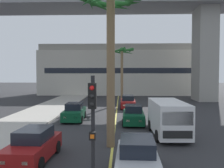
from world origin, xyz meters
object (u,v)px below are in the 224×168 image
car_queue_fourth (74,112)px  palm_tree_near_median (111,25)px  car_queue_fifth (133,115)px  delivery_van (168,117)px  traffic_light_median_near (93,125)px  car_queue_third (137,159)px  palm_tree_mid_median (122,58)px  car_queue_front (33,146)px  car_queue_second (128,102)px  traffic_light_median_far (111,91)px

car_queue_fourth → palm_tree_near_median: size_ratio=0.47×
car_queue_fifth → delivery_van: size_ratio=0.78×
traffic_light_median_near → car_queue_fifth: bearing=82.0°
car_queue_third → palm_tree_mid_median: size_ratio=0.53×
traffic_light_median_near → palm_tree_near_median: (0.26, 6.95, 4.29)m
palm_tree_near_median → car_queue_front: bearing=-146.1°
delivery_van → palm_tree_near_median: size_ratio=0.59×
car_queue_fourth → palm_tree_mid_median: 14.59m
delivery_van → traffic_light_median_near: traffic_light_median_near is taller
car_queue_fourth → traffic_light_median_near: traffic_light_median_near is taller
car_queue_front → traffic_light_median_near: (3.42, -4.47, 1.99)m
palm_tree_near_median → palm_tree_mid_median: (0.69, 20.66, -0.59)m
car_queue_second → delivery_van: size_ratio=0.78×
car_queue_third → palm_tree_near_median: palm_tree_near_median is taller
traffic_light_median_far → palm_tree_near_median: 8.48m
palm_tree_near_median → car_queue_fourth: bearing=114.6°
palm_tree_near_median → traffic_light_median_far: bearing=92.2°
car_queue_fifth → palm_tree_mid_median: palm_tree_mid_median is taller
car_queue_front → palm_tree_near_median: size_ratio=0.47×
car_queue_third → traffic_light_median_near: bearing=-118.5°
car_queue_fifth → palm_tree_near_median: (-1.64, -6.65, 6.28)m
delivery_van → palm_tree_mid_median: size_ratio=0.68×
car_queue_second → traffic_light_median_far: (-1.71, -8.50, 1.99)m
delivery_van → car_queue_third: bearing=-110.5°
traffic_light_median_near → palm_tree_mid_median: 27.87m
car_queue_second → car_queue_fifth: bearing=-88.7°
car_queue_fourth → car_queue_fifth: bearing=-13.7°
car_queue_front → palm_tree_mid_median: palm_tree_mid_median is taller
car_queue_third → palm_tree_mid_median: (-0.57, 24.80, 5.69)m
car_queue_third → traffic_light_median_far: 11.73m
car_queue_second → palm_tree_near_median: 17.07m
car_queue_fourth → palm_tree_near_median: (3.64, -7.94, 6.28)m
traffic_light_median_far → palm_tree_near_median: (0.29, -7.31, 4.29)m
car_queue_front → palm_tree_near_median: bearing=33.9°
palm_tree_near_median → palm_tree_mid_median: size_ratio=1.14×
palm_tree_near_median → car_queue_second: bearing=84.8°
car_queue_third → palm_tree_near_median: (-1.25, 4.15, 6.28)m
car_queue_fourth → palm_tree_mid_median: bearing=71.2°
car_queue_second → palm_tree_near_median: (-1.43, -15.81, 6.28)m
delivery_van → traffic_light_median_near: bearing=-112.9°
traffic_light_median_near → palm_tree_mid_median: bearing=88.0°
car_queue_front → car_queue_second: bearing=74.4°
traffic_light_median_near → car_queue_third: bearing=61.5°
delivery_van → palm_tree_mid_median: bearing=99.7°
car_queue_third → traffic_light_median_near: (-1.52, -2.80, 1.99)m
car_queue_front → traffic_light_median_far: bearing=70.9°
car_queue_fourth → car_queue_fifth: size_ratio=1.00×
traffic_light_median_far → palm_tree_mid_median: palm_tree_mid_median is taller
palm_tree_mid_median → car_queue_fifth: bearing=-86.1°
car_queue_front → traffic_light_median_far: 10.56m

